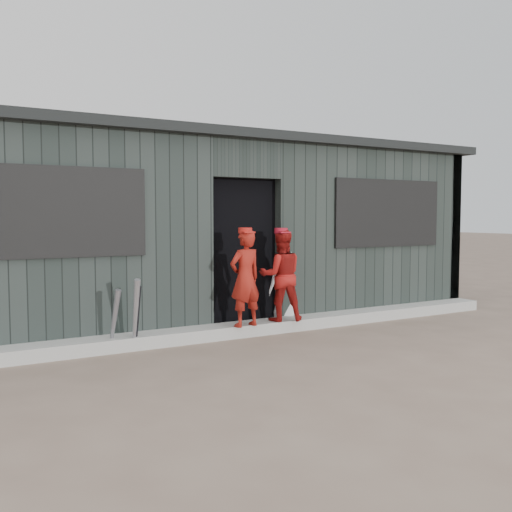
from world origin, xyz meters
TOP-DOWN VIEW (x-y plane):
  - ground at (0.00, 0.00)m, footprint 80.00×80.00m
  - curb at (0.00, 1.82)m, footprint 8.00×0.36m
  - bat_left at (-1.65, 1.59)m, footprint 0.11×0.36m
  - bat_mid at (-1.85, 1.72)m, footprint 0.13×0.28m
  - bat_right at (-1.61, 1.68)m, footprint 0.08×0.22m
  - player_red_left at (-0.25, 1.64)m, footprint 0.47×0.34m
  - player_red_right at (0.34, 1.75)m, footprint 0.69×0.61m
  - player_grey_back at (0.66, 2.14)m, footprint 0.58×0.40m
  - dugout at (-0.00, 3.50)m, footprint 8.30×3.30m

SIDE VIEW (x-z plane):
  - ground at x=0.00m, z-range 0.00..0.00m
  - curb at x=0.00m, z-range 0.00..0.15m
  - bat_mid at x=-1.85m, z-range 0.00..0.72m
  - bat_right at x=-1.61m, z-range 0.00..0.74m
  - bat_left at x=-1.65m, z-range 0.00..0.84m
  - player_grey_back at x=0.66m, z-range 0.00..1.12m
  - player_red_right at x=0.34m, z-range 0.15..1.33m
  - player_red_left at x=-0.25m, z-range 0.15..1.34m
  - dugout at x=0.00m, z-range -0.02..2.60m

